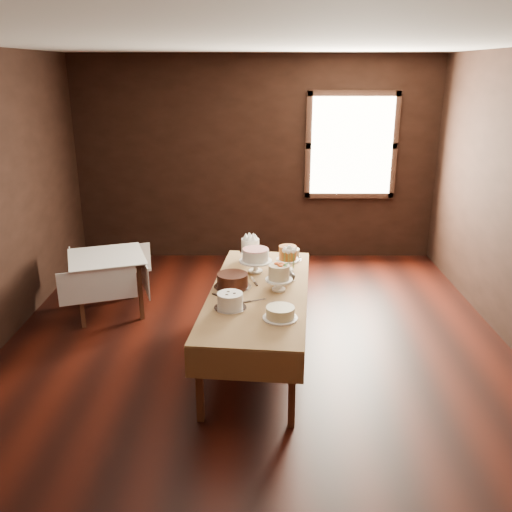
# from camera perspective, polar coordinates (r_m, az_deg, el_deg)

# --- Properties ---
(floor) EXTENTS (5.00, 6.00, 0.01)m
(floor) POSITION_cam_1_polar(r_m,az_deg,el_deg) (5.32, -0.00, -10.43)
(floor) COLOR black
(floor) RESTS_ON ground
(ceiling) EXTENTS (5.00, 6.00, 0.01)m
(ceiling) POSITION_cam_1_polar(r_m,az_deg,el_deg) (4.64, -0.01, 21.28)
(ceiling) COLOR beige
(ceiling) RESTS_ON wall_back
(wall_back) EXTENTS (5.00, 0.02, 2.80)m
(wall_back) POSITION_cam_1_polar(r_m,az_deg,el_deg) (7.74, 0.04, 9.92)
(wall_back) COLOR black
(wall_back) RESTS_ON ground
(wall_front) EXTENTS (5.00, 0.02, 2.80)m
(wall_front) POSITION_cam_1_polar(r_m,az_deg,el_deg) (2.04, -0.20, -17.43)
(wall_front) COLOR black
(wall_front) RESTS_ON ground
(window) EXTENTS (1.10, 0.05, 1.30)m
(window) POSITION_cam_1_polar(r_m,az_deg,el_deg) (7.75, 9.88, 11.16)
(window) COLOR #FFEABF
(window) RESTS_ON wall_back
(display_table) EXTENTS (1.09, 2.30, 0.69)m
(display_table) POSITION_cam_1_polar(r_m,az_deg,el_deg) (5.04, 0.30, -4.09)
(display_table) COLOR #472616
(display_table) RESTS_ON ground
(side_table) EXTENTS (1.01, 1.01, 0.66)m
(side_table) POSITION_cam_1_polar(r_m,az_deg,el_deg) (6.24, -15.19, -0.64)
(side_table) COLOR #472616
(side_table) RESTS_ON ground
(cake_meringue) EXTENTS (0.23, 0.23, 0.24)m
(cake_meringue) POSITION_cam_1_polar(r_m,az_deg,el_deg) (5.78, -0.60, 0.64)
(cake_meringue) COLOR silver
(cake_meringue) RESTS_ON display_table
(cake_speckled) EXTENTS (0.28, 0.28, 0.12)m
(cake_speckled) POSITION_cam_1_polar(r_m,az_deg,el_deg) (5.80, 3.51, 0.14)
(cake_speckled) COLOR silver
(cake_speckled) RESTS_ON display_table
(cake_lattice) EXTENTS (0.35, 0.35, 0.24)m
(cake_lattice) POSITION_cam_1_polar(r_m,az_deg,el_deg) (5.43, -0.05, -0.59)
(cake_lattice) COLOR white
(cake_lattice) RESTS_ON display_table
(cake_caramel) EXTENTS (0.25, 0.25, 0.27)m
(cake_caramel) POSITION_cam_1_polar(r_m,az_deg,el_deg) (5.47, 3.29, -0.39)
(cake_caramel) COLOR white
(cake_caramel) RESTS_ON display_table
(cake_chocolate) EXTENTS (0.40, 0.40, 0.13)m
(cake_chocolate) POSITION_cam_1_polar(r_m,az_deg,el_deg) (5.06, -2.45, -2.60)
(cake_chocolate) COLOR silver
(cake_chocolate) RESTS_ON display_table
(cake_flowers) EXTENTS (0.25, 0.25, 0.26)m
(cake_flowers) POSITION_cam_1_polar(r_m,az_deg,el_deg) (4.99, 2.39, -2.38)
(cake_flowers) COLOR white
(cake_flowers) RESTS_ON display_table
(cake_swirl) EXTENTS (0.28, 0.28, 0.14)m
(cake_swirl) POSITION_cam_1_polar(r_m,az_deg,el_deg) (4.63, -2.70, -4.73)
(cake_swirl) COLOR silver
(cake_swirl) RESTS_ON display_table
(cake_cream) EXTENTS (0.31, 0.31, 0.10)m
(cake_cream) POSITION_cam_1_polar(r_m,az_deg,el_deg) (4.46, 2.53, -5.95)
(cake_cream) COLOR white
(cake_cream) RESTS_ON display_table
(cake_server_a) EXTENTS (0.23, 0.12, 0.01)m
(cake_server_a) POSITION_cam_1_polar(r_m,az_deg,el_deg) (4.80, 0.25, -4.59)
(cake_server_a) COLOR silver
(cake_server_a) RESTS_ON display_table
(cake_server_b) EXTENTS (0.19, 0.18, 0.01)m
(cake_server_b) POSITION_cam_1_polar(r_m,az_deg,el_deg) (4.66, 3.21, -5.41)
(cake_server_b) COLOR silver
(cake_server_b) RESTS_ON display_table
(cake_server_c) EXTENTS (0.08, 0.24, 0.01)m
(cake_server_c) POSITION_cam_1_polar(r_m,az_deg,el_deg) (5.26, -0.31, -2.47)
(cake_server_c) COLOR silver
(cake_server_c) RESTS_ON display_table
(cake_server_d) EXTENTS (0.23, 0.12, 0.01)m
(cake_server_d) POSITION_cam_1_polar(r_m,az_deg,el_deg) (5.22, 3.25, -2.67)
(cake_server_d) COLOR silver
(cake_server_d) RESTS_ON display_table
(cake_server_e) EXTENTS (0.20, 0.17, 0.01)m
(cake_server_e) POSITION_cam_1_polar(r_m,az_deg,el_deg) (4.84, -3.11, -4.43)
(cake_server_e) COLOR silver
(cake_server_e) RESTS_ON display_table
(flower_vase) EXTENTS (0.17, 0.17, 0.13)m
(flower_vase) POSITION_cam_1_polar(r_m,az_deg,el_deg) (5.22, 3.41, -1.95)
(flower_vase) COLOR #2D2823
(flower_vase) RESTS_ON display_table
(flower_bouquet) EXTENTS (0.14, 0.14, 0.20)m
(flower_bouquet) POSITION_cam_1_polar(r_m,az_deg,el_deg) (5.15, 3.45, -0.03)
(flower_bouquet) COLOR white
(flower_bouquet) RESTS_ON flower_vase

